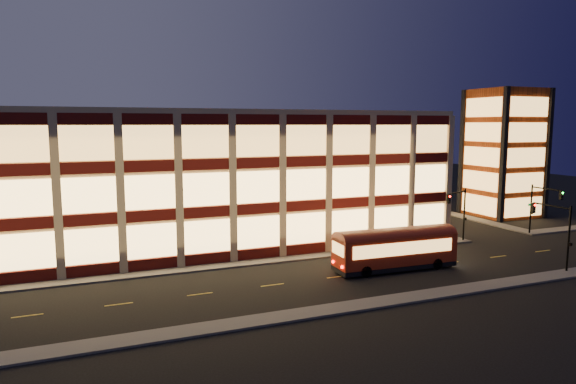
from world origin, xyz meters
name	(u,v)px	position (x,y,z in m)	size (l,w,h in m)	color
ground	(270,264)	(0.00, 0.00, 0.00)	(200.00, 200.00, 0.00)	black
sidewalk_office_south	(236,264)	(-3.00, 1.00, 0.07)	(54.00, 2.00, 0.15)	#514F4C
sidewalk_office_east	(381,217)	(23.00, 17.00, 0.07)	(2.00, 30.00, 0.15)	#514F4C
sidewalk_tower_south	(567,229)	(40.00, 1.00, 0.07)	(14.00, 2.00, 0.15)	#514F4C
sidewalk_tower_west	(444,212)	(34.00, 17.00, 0.07)	(2.00, 30.00, 0.15)	#514F4C
sidewalk_near	(333,309)	(0.00, -13.00, 0.07)	(100.00, 2.00, 0.15)	#514F4C
office_building	(198,173)	(-2.91, 16.91, 7.25)	(50.45, 30.45, 14.50)	tan
stair_tower	(504,153)	(39.95, 11.95, 8.99)	(8.60, 8.60, 18.00)	#8C3814
traffic_signal_far	(459,206)	(22.21, 0.24, 4.11)	(3.79, 1.87, 6.00)	black
traffic_signal_right	(541,202)	(33.50, -0.62, 4.10)	(1.20, 4.37, 6.00)	black
traffic_signal_near	(555,224)	(23.50, -11.03, 4.13)	(0.32, 4.45, 6.00)	black
trolley_bus	(395,247)	(9.86, -5.93, 2.13)	(11.44, 3.35, 3.84)	maroon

